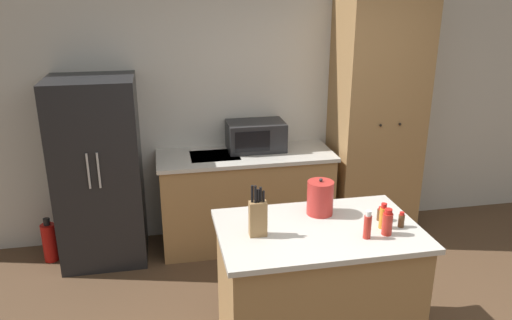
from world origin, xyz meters
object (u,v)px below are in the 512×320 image
Objects in this scene: refrigerator at (99,172)px; spice_bottle_pale_salt at (367,226)px; knife_block at (258,217)px; kettle at (320,198)px; fire_extinguisher at (50,242)px; spice_bottle_tall_dark at (382,214)px; spice_bottle_short_red at (387,223)px; pantry_cabinet at (376,121)px; spice_bottle_green_herb at (401,220)px; spice_bottle_amber_oil at (383,217)px; microwave at (256,136)px.

refrigerator is 9.19× the size of spice_bottle_pale_salt.
knife_block is at bearing 165.81° from spice_bottle_pale_salt.
kettle is (0.47, 0.22, -0.01)m from knife_block.
knife_block reaches higher than fire_extinguisher.
spice_bottle_short_red is at bearing -105.88° from spice_bottle_tall_dark.
spice_bottle_tall_dark is at bearing 47.61° from spice_bottle_pale_salt.
kettle reaches higher than fire_extinguisher.
refrigerator is at bearing -179.52° from pantry_cabinet.
knife_block is 0.66m from spice_bottle_pale_salt.
pantry_cabinet is 3.21m from fire_extinguisher.
spice_bottle_green_herb is (-0.56, -1.67, -0.18)m from pantry_cabinet.
spice_bottle_green_herb is at bearing -4.50° from spice_bottle_amber_oil.
spice_bottle_amber_oil is (0.79, -0.06, -0.05)m from knife_block.
pantry_cabinet is at bearing 0.14° from fire_extinguisher.
microwave is 1.27× the size of fire_extinguisher.
kettle reaches higher than spice_bottle_amber_oil.
spice_bottle_short_red is 0.48m from kettle.
spice_bottle_green_herb is (0.91, -0.07, -0.08)m from knife_block.
microwave is at bearing 99.55° from spice_bottle_pale_salt.
spice_bottle_amber_oil is at bearing -34.83° from fire_extinguisher.
refrigerator reaches higher than spice_bottle_pale_salt.
kettle is at bearing -84.55° from microwave.
spice_bottle_amber_oil is (0.01, 0.09, -0.00)m from spice_bottle_short_red.
knife_block is (-0.33, -1.71, 0.00)m from microwave.
pantry_cabinet is at bearing 47.55° from knife_block.
spice_bottle_short_red is at bearing -10.29° from knife_block.
microwave reaches higher than spice_bottle_tall_dark.
knife_block is 0.79m from spice_bottle_short_red.
refrigerator is 16.25× the size of spice_bottle_green_herb.
spice_bottle_green_herb is at bearing -4.09° from knife_block.
spice_bottle_green_herb is 0.40× the size of kettle.
spice_bottle_tall_dark is at bearing 124.98° from spice_bottle_green_herb.
kettle is 2.62m from fire_extinguisher.
fire_extinguisher is (-2.50, 1.67, -0.78)m from spice_bottle_green_herb.
knife_block is at bearing 169.71° from spice_bottle_short_red.
microwave is 1.90m from spice_bottle_short_red.
spice_bottle_pale_salt is (1.73, -1.75, 0.18)m from refrigerator.
spice_bottle_amber_oil is (0.46, -1.76, -0.04)m from microwave.
spice_bottle_green_herb is (0.08, -0.11, 0.01)m from spice_bottle_tall_dark.
kettle reaches higher than spice_bottle_tall_dark.
refrigerator is 4.96× the size of knife_block.
spice_bottle_tall_dark is (0.51, -1.66, -0.08)m from microwave.
knife_block reaches higher than spice_bottle_pale_salt.
pantry_cabinet is at bearing 64.87° from spice_bottle_pale_salt.
spice_bottle_tall_dark is 0.22× the size of fire_extinguisher.
spice_bottle_pale_salt is at bearing -38.33° from fire_extinguisher.
pantry_cabinet is 25.25× the size of spice_bottle_tall_dark.
spice_bottle_tall_dark is 0.20m from spice_bottle_short_red.
knife_block is 1.85× the size of spice_bottle_pale_salt.
pantry_cabinet is 5.50× the size of fire_extinguisher.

